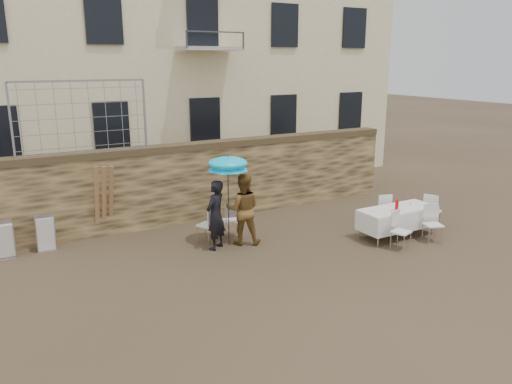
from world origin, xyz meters
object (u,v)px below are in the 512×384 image
couple_chair_left (207,224)px  table_chair_side (432,210)px  table_chair_front_right (433,224)px  banquet_table (398,210)px  table_chair_front_left (401,231)px  woman_dress (243,209)px  chair_stack_left (3,238)px  table_chair_back (381,210)px  soda_bottle (397,206)px  couple_chair_right (232,220)px  chair_stack_right (45,231)px  man_suit (216,215)px  umbrella (228,166)px

couple_chair_left → table_chair_side: size_ratio=1.00×
table_chair_front_right → banquet_table: bearing=143.5°
banquet_table → table_chair_front_left: (-0.60, -0.75, -0.25)m
woman_dress → chair_stack_left: woman_dress is taller
chair_stack_left → table_chair_back: bearing=-16.2°
soda_bottle → couple_chair_right: bearing=148.7°
chair_stack_left → soda_bottle: bearing=-22.3°
couple_chair_right → table_chair_back: (4.01, -1.25, 0.00)m
soda_bottle → chair_stack_right: bearing=155.5°
woman_dress → couple_chair_right: woman_dress is taller
chair_stack_right → table_chair_front_right: bearing=-26.1°
couple_chair_left → couple_chair_right: same height
table_chair_front_left → table_chair_front_right: same height
chair_stack_left → table_chair_front_left: bearing=-26.6°
couple_chair_left → man_suit: bearing=58.6°
couple_chair_left → table_chair_side: 6.22m
banquet_table → table_chair_front_right: table_chair_front_right is taller
couple_chair_right → umbrella: bearing=71.2°
banquet_table → chair_stack_right: 8.88m
man_suit → couple_chair_right: size_ratio=1.79×
banquet_table → chair_stack_left: 9.72m
woman_dress → table_chair_back: 4.04m
man_suit → chair_stack_left: (-4.56, 1.99, -0.40)m
umbrella → soda_bottle: 4.42m
man_suit → couple_chair_left: man_suit is taller
chair_stack_left → chair_stack_right: 0.90m
man_suit → chair_stack_right: bearing=-63.0°
man_suit → table_chair_back: man_suit is taller
couple_chair_right → man_suit: bearing=53.0°
chair_stack_left → chair_stack_right: bearing=0.0°
woman_dress → umbrella: bearing=10.7°
table_chair_back → chair_stack_left: table_chair_back is taller
couple_chair_right → table_chair_front_left: same height
umbrella → chair_stack_right: bearing=155.0°
couple_chair_left → chair_stack_right: bearing=-52.9°
woman_dress → chair_stack_left: size_ratio=1.95×
woman_dress → umbrella: (-0.35, 0.10, 1.12)m
soda_bottle → table_chair_back: bearing=67.2°
couple_chair_right → banquet_table: 4.33m
chair_stack_left → chair_stack_right: same height
woman_dress → soda_bottle: 3.92m
table_chair_front_right → table_chair_side: 1.24m
man_suit → couple_chair_right: man_suit is taller
umbrella → banquet_table: 4.59m
woman_dress → couple_chair_left: woman_dress is taller
couple_chair_right → couple_chair_left: bearing=14.9°
man_suit → table_chair_back: 4.77m
umbrella → table_chair_front_right: (4.61, -2.35, -1.53)m
couple_chair_left → soda_bottle: (4.31, -2.20, 0.43)m
banquet_table → chair_stack_left: chair_stack_left is taller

